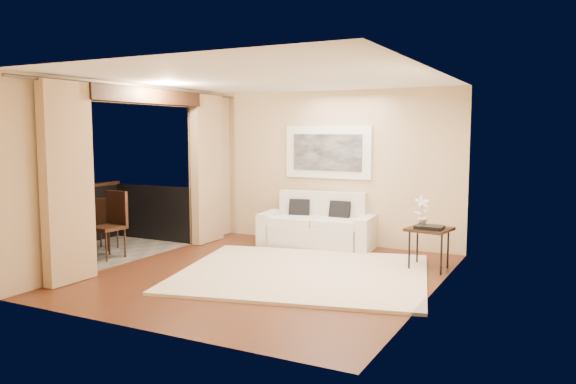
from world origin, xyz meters
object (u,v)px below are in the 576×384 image
Objects in this scene: balcony_chair_near at (112,219)px; ice_bucket at (56,204)px; side_table at (429,232)px; balcony_chair_far at (101,220)px; sofa at (318,228)px; orchid at (422,211)px; bistro_table at (58,217)px.

ice_bucket is (-0.96, -0.25, 0.20)m from balcony_chair_near.
side_table is 5.32m from balcony_chair_far.
balcony_chair_near reaches higher than sofa.
side_table is 0.34m from orchid.
side_table is at bearing 177.07° from balcony_chair_far.
orchid is at bearing 136.72° from side_table.
sofa reaches higher than balcony_chair_far.
balcony_chair_near is at bearing -160.94° from orchid.
ice_bucket is (-0.43, -0.52, 0.30)m from balcony_chair_far.
side_table is (2.10, -0.80, 0.23)m from sofa.
orchid is (-0.14, 0.13, 0.28)m from side_table.
balcony_chair_near is at bearing 14.77° from ice_bucket.
balcony_chair_near is (-2.56, -2.24, 0.28)m from sofa.
ice_bucket is at bearing -163.28° from side_table.
balcony_chair_near is at bearing -162.89° from side_table.
balcony_chair_far is (0.27, 0.64, -0.11)m from bistro_table.
balcony_chair_near is (0.80, 0.37, -0.02)m from bistro_table.
orchid is 5.23m from balcony_chair_far.
ice_bucket is at bearing -150.85° from sofa.
sofa is 10.07× the size of ice_bucket.
sofa is 1.92× the size of balcony_chair_near.
sofa reaches higher than ice_bucket.
orchid is 0.62× the size of bistro_table.
balcony_chair_far is at bearing 158.06° from balcony_chair_near.
bistro_table is 0.88m from balcony_chair_near.
sofa is 2.26m from side_table.
balcony_chair_far is 0.74m from ice_bucket.
ice_bucket is at bearing -161.68° from orchid.
orchid reaches higher than balcony_chair_far.
balcony_chair_far is (-5.06, -1.30, -0.32)m from orchid.
sofa is 3.11× the size of side_table.
bistro_table is 3.56× the size of ice_bucket.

